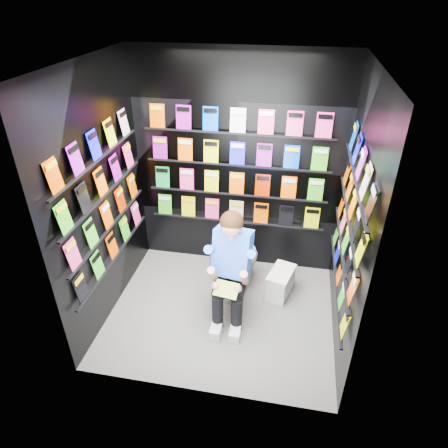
# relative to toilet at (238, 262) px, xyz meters

# --- Properties ---
(floor) EXTENTS (2.40, 2.40, 0.00)m
(floor) POSITION_rel_toilet_xyz_m (-0.11, -0.46, -0.37)
(floor) COLOR #61615F
(floor) RESTS_ON ground
(ceiling) EXTENTS (2.40, 2.40, 0.00)m
(ceiling) POSITION_rel_toilet_xyz_m (-0.11, -0.46, 2.23)
(ceiling) COLOR white
(ceiling) RESTS_ON floor
(wall_back) EXTENTS (2.40, 0.04, 2.60)m
(wall_back) POSITION_rel_toilet_xyz_m (-0.11, 0.54, 0.93)
(wall_back) COLOR black
(wall_back) RESTS_ON floor
(wall_front) EXTENTS (2.40, 0.04, 2.60)m
(wall_front) POSITION_rel_toilet_xyz_m (-0.11, -1.46, 0.93)
(wall_front) COLOR black
(wall_front) RESTS_ON floor
(wall_left) EXTENTS (0.04, 2.00, 2.60)m
(wall_left) POSITION_rel_toilet_xyz_m (-1.31, -0.46, 0.93)
(wall_left) COLOR black
(wall_left) RESTS_ON floor
(wall_right) EXTENTS (0.04, 2.00, 2.60)m
(wall_right) POSITION_rel_toilet_xyz_m (1.09, -0.46, 0.93)
(wall_right) COLOR black
(wall_right) RESTS_ON floor
(comics_back) EXTENTS (2.10, 0.06, 1.37)m
(comics_back) POSITION_rel_toilet_xyz_m (-0.11, 0.51, 0.94)
(comics_back) COLOR #E34F00
(comics_back) RESTS_ON wall_back
(comics_left) EXTENTS (0.06, 1.70, 1.37)m
(comics_left) POSITION_rel_toilet_xyz_m (-1.28, -0.46, 0.94)
(comics_left) COLOR #E34F00
(comics_left) RESTS_ON wall_left
(comics_right) EXTENTS (0.06, 1.70, 1.37)m
(comics_right) POSITION_rel_toilet_xyz_m (1.06, -0.46, 0.94)
(comics_right) COLOR #E34F00
(comics_right) RESTS_ON wall_right
(toilet) EXTENTS (0.53, 0.81, 0.73)m
(toilet) POSITION_rel_toilet_xyz_m (0.00, 0.00, 0.00)
(toilet) COLOR white
(toilet) RESTS_ON floor
(longbox) EXTENTS (0.31, 0.44, 0.30)m
(longbox) POSITION_rel_toilet_xyz_m (0.51, -0.03, -0.22)
(longbox) COLOR white
(longbox) RESTS_ON floor
(longbox_lid) EXTENTS (0.34, 0.46, 0.03)m
(longbox_lid) POSITION_rel_toilet_xyz_m (0.51, -0.03, -0.06)
(longbox_lid) COLOR white
(longbox_lid) RESTS_ON longbox
(reader) EXTENTS (0.62, 0.82, 1.39)m
(reader) POSITION_rel_toilet_xyz_m (0.00, -0.38, 0.40)
(reader) COLOR #326BF2
(reader) RESTS_ON toilet
(held_comic) EXTENTS (0.26, 0.17, 0.10)m
(held_comic) POSITION_rel_toilet_xyz_m (0.00, -0.73, 0.21)
(held_comic) COLOR green
(held_comic) RESTS_ON reader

